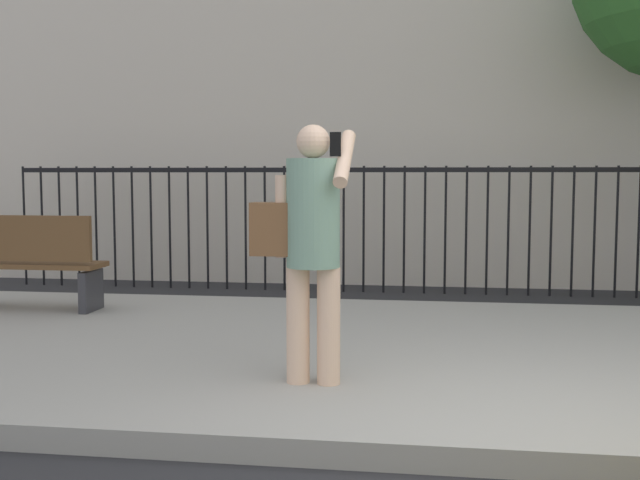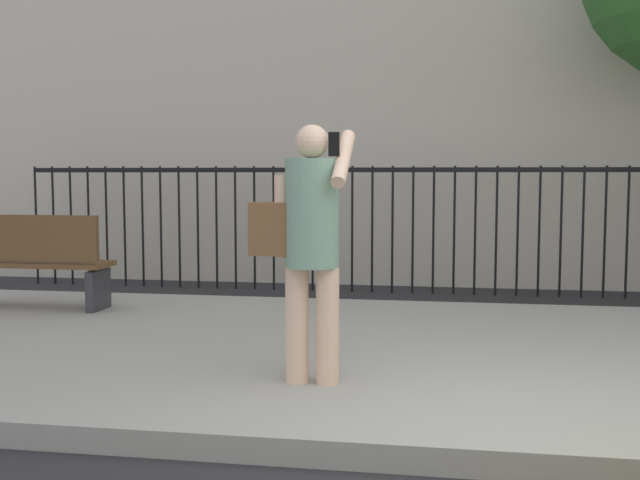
# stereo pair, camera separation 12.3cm
# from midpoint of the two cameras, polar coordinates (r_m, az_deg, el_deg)

# --- Properties ---
(sidewalk) EXTENTS (28.00, 4.40, 0.15)m
(sidewalk) POSITION_cam_midpoint_polar(r_m,az_deg,el_deg) (6.12, 14.23, -8.66)
(sidewalk) COLOR #9E9B93
(sidewalk) RESTS_ON ground
(iron_fence) EXTENTS (12.03, 0.04, 1.60)m
(iron_fence) POSITION_cam_midpoint_polar(r_m,az_deg,el_deg) (9.65, 12.61, 1.98)
(iron_fence) COLOR black
(iron_fence) RESTS_ON ground
(pedestrian_on_phone) EXTENTS (0.65, 0.48, 1.66)m
(pedestrian_on_phone) POSITION_cam_midpoint_polar(r_m,az_deg,el_deg) (4.87, -0.18, 0.40)
(pedestrian_on_phone) COLOR beige
(pedestrian_on_phone) RESTS_ON sidewalk
(street_bench) EXTENTS (1.60, 0.45, 0.95)m
(street_bench) POSITION_cam_midpoint_polar(r_m,az_deg,el_deg) (8.13, -20.49, -1.36)
(street_bench) COLOR brown
(street_bench) RESTS_ON sidewalk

